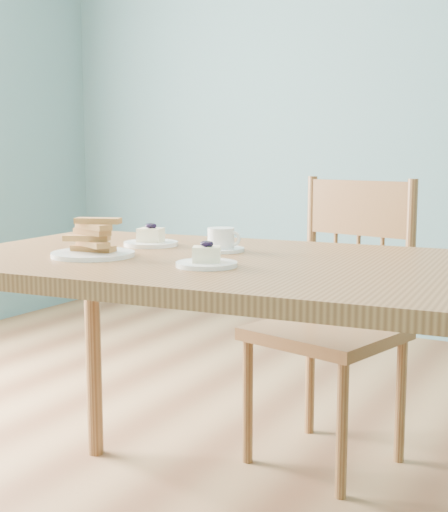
% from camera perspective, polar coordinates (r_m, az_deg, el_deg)
% --- Properties ---
extents(room, '(5.01, 5.01, 2.71)m').
position_cam_1_polar(room, '(2.02, -2.94, 15.51)').
color(room, '#976F46').
rests_on(room, ground).
extents(dining_table, '(1.59, 0.99, 0.82)m').
position_cam_1_polar(dining_table, '(1.89, 0.22, -2.61)').
color(dining_table, brown).
rests_on(dining_table, ground).
extents(dining_chair, '(0.55, 0.53, 1.01)m').
position_cam_1_polar(dining_chair, '(2.55, 8.76, -4.98)').
color(dining_chair, brown).
rests_on(dining_chair, ground).
extents(cheesecake_plate_near, '(0.15, 0.15, 0.06)m').
position_cam_1_polar(cheesecake_plate_near, '(1.74, -1.40, -0.32)').
color(cheesecake_plate_near, white).
rests_on(cheesecake_plate_near, dining_table).
extents(cheesecake_plate_far, '(0.16, 0.16, 0.07)m').
position_cam_1_polar(cheesecake_plate_far, '(2.14, -5.88, 1.29)').
color(cheesecake_plate_far, white).
rests_on(cheesecake_plate_far, dining_table).
extents(coffee_cup, '(0.13, 0.13, 0.07)m').
position_cam_1_polar(coffee_cup, '(2.01, -0.21, 1.18)').
color(coffee_cup, white).
rests_on(coffee_cup, dining_table).
extents(biscotti_plate, '(0.22, 0.22, 0.10)m').
position_cam_1_polar(biscotti_plate, '(1.94, -10.46, 0.95)').
color(biscotti_plate, white).
rests_on(biscotti_plate, dining_table).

